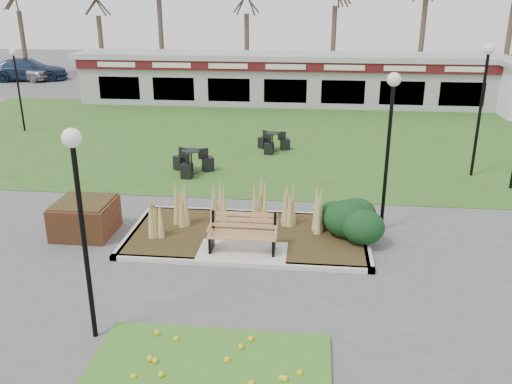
# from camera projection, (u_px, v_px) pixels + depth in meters

# --- Properties ---
(ground) EXTENTS (100.00, 100.00, 0.00)m
(ground) POSITION_uv_depth(u_px,v_px,m) (242.00, 258.00, 13.38)
(ground) COLOR #515154
(ground) RESTS_ON ground
(lawn) EXTENTS (34.00, 16.00, 0.02)m
(lawn) POSITION_uv_depth(u_px,v_px,m) (277.00, 137.00, 24.57)
(lawn) COLOR #31551B
(lawn) RESTS_ON ground
(flower_bed) EXTENTS (4.20, 3.00, 0.16)m
(flower_bed) POSITION_uv_depth(u_px,v_px,m) (206.00, 380.00, 9.06)
(flower_bed) COLOR #255E1B
(flower_bed) RESTS_ON ground
(planting_bed) EXTENTS (6.75, 3.40, 1.27)m
(planting_bed) POSITION_uv_depth(u_px,v_px,m) (296.00, 225.00, 14.38)
(planting_bed) COLOR black
(planting_bed) RESTS_ON ground
(park_bench) EXTENTS (1.70, 0.66, 0.93)m
(park_bench) POSITION_uv_depth(u_px,v_px,m) (243.00, 232.00, 13.41)
(park_bench) COLOR #AD7B4E
(park_bench) RESTS_ON ground
(brick_planter) EXTENTS (1.50, 1.50, 0.95)m
(brick_planter) POSITION_uv_depth(u_px,v_px,m) (85.00, 217.00, 14.59)
(brick_planter) COLOR brown
(brick_planter) RESTS_ON ground
(food_pavilion) EXTENTS (24.60, 3.40, 2.90)m
(food_pavilion) POSITION_uv_depth(u_px,v_px,m) (287.00, 79.00, 31.49)
(food_pavilion) COLOR #9B9A9D
(food_pavilion) RESTS_ON ground
(lamp_post_near_left) EXTENTS (0.34, 0.34, 4.06)m
(lamp_post_near_left) POSITION_uv_depth(u_px,v_px,m) (78.00, 191.00, 9.33)
(lamp_post_near_left) COLOR black
(lamp_post_near_left) RESTS_ON ground
(lamp_post_near_right) EXTENTS (0.36, 0.36, 4.30)m
(lamp_post_near_right) POSITION_uv_depth(u_px,v_px,m) (391.00, 118.00, 13.93)
(lamp_post_near_right) COLOR black
(lamp_post_near_right) RESTS_ON ground
(lamp_post_mid_left) EXTENTS (0.32, 0.32, 3.82)m
(lamp_post_mid_left) POSITION_uv_depth(u_px,v_px,m) (16.00, 72.00, 24.73)
(lamp_post_mid_left) COLOR black
(lamp_post_mid_left) RESTS_ON ground
(lamp_post_mid_right) EXTENTS (0.38, 0.38, 4.62)m
(lamp_post_mid_right) POSITION_uv_depth(u_px,v_px,m) (484.00, 81.00, 18.26)
(lamp_post_mid_right) COLOR black
(lamp_post_mid_right) RESTS_ON ground
(bistro_set_a) EXTENTS (1.39, 1.33, 0.75)m
(bistro_set_a) POSITION_uv_depth(u_px,v_px,m) (272.00, 145.00, 22.37)
(bistro_set_a) COLOR black
(bistro_set_a) RESTS_ON ground
(bistro_set_b) EXTENTS (1.58, 1.41, 0.84)m
(bistro_set_b) POSITION_uv_depth(u_px,v_px,m) (192.00, 165.00, 19.61)
(bistro_set_b) COLOR black
(bistro_set_b) RESTS_ON ground
(car_silver) EXTENTS (4.74, 2.87, 1.51)m
(car_silver) POSITION_uv_depth(u_px,v_px,m) (25.00, 70.00, 40.32)
(car_silver) COLOR #ADADB1
(car_silver) RESTS_ON ground
(car_black) EXTENTS (4.36, 1.89, 1.40)m
(car_black) POSITION_uv_depth(u_px,v_px,m) (167.00, 82.00, 35.29)
(car_black) COLOR black
(car_black) RESTS_ON ground
(car_blue) EXTENTS (5.95, 3.59, 1.61)m
(car_blue) POSITION_uv_depth(u_px,v_px,m) (28.00, 69.00, 40.27)
(car_blue) COLOR navy
(car_blue) RESTS_ON ground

